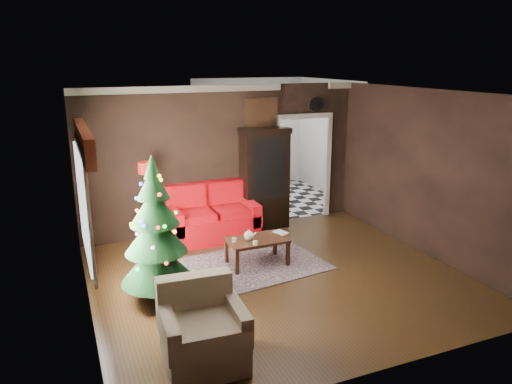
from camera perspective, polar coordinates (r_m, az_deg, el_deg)
name	(u,v)px	position (r m, az deg, el deg)	size (l,w,h in m)	color
floor	(278,278)	(7.58, 2.66, -10.10)	(5.50, 5.50, 0.00)	black
ceiling	(281,93)	(6.86, 2.95, 11.51)	(5.50, 5.50, 0.00)	white
wall_back	(224,159)	(9.35, -3.78, 3.89)	(5.50, 5.50, 0.00)	black
wall_front	(386,251)	(5.07, 15.07, -6.73)	(5.50, 5.50, 0.00)	black
wall_left	(81,213)	(6.46, -19.86, -2.32)	(5.50, 5.50, 0.00)	black
wall_right	(428,174)	(8.61, 19.59, 2.01)	(5.50, 5.50, 0.00)	black
doorway	(302,169)	(10.09, 5.43, 2.67)	(1.10, 0.10, 2.10)	white
left_window	(83,204)	(6.63, -19.66, -1.38)	(0.05, 1.60, 1.40)	white
valance	(84,141)	(6.46, -19.61, 5.67)	(0.12, 2.10, 0.35)	brown
kitchen_floor	(272,199)	(11.66, 1.85, -0.85)	(3.00, 3.00, 0.00)	silver
kitchen_window	(249,121)	(12.62, -0.84, 8.30)	(0.70, 0.06, 0.70)	white
rug	(252,265)	(8.02, -0.43, -8.55)	(2.23, 1.62, 0.01)	#583B51
loveseat	(212,213)	(9.05, -5.15, -2.44)	(1.70, 0.90, 1.00)	maroon
curio_cabinet	(264,181)	(9.51, 0.99, 1.33)	(0.90, 0.45, 1.90)	black
floor_lamp	(147,204)	(8.60, -12.70, -1.41)	(0.25, 0.25, 1.49)	black
christmas_tree	(155,229)	(6.66, -11.76, -4.34)	(1.01, 1.01, 1.92)	#0D3619
armchair	(203,326)	(5.49, -6.26, -15.38)	(0.90, 0.90, 0.92)	tan
coffee_table	(257,251)	(7.97, 0.10, -6.99)	(0.96, 0.58, 0.43)	black
teapot	(249,235)	(7.80, -0.87, -5.13)	(0.18, 0.18, 0.17)	white
cup_a	(234,240)	(7.76, -2.58, -5.66)	(0.08, 0.08, 0.07)	silver
cup_b	(255,243)	(7.63, -0.10, -6.01)	(0.08, 0.08, 0.07)	#ECEBCE
book	(277,227)	(8.04, 2.46, -4.19)	(0.18, 0.02, 0.25)	tan
wall_clock	(316,104)	(9.96, 7.05, 10.21)	(0.32, 0.32, 0.06)	white
painting	(261,113)	(9.45, 0.58, 9.25)	(0.62, 0.05, 0.52)	tan
kitchen_counter	(253,171)	(12.61, -0.39, 2.52)	(1.80, 0.60, 0.90)	white
kitchen_table	(265,188)	(11.17, 1.10, 0.43)	(0.70, 0.70, 0.75)	brown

